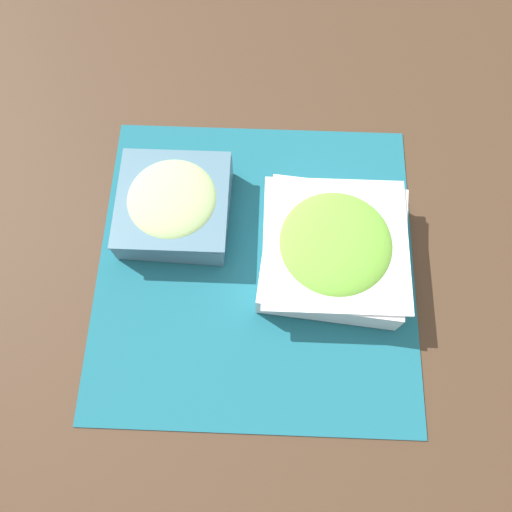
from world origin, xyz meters
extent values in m
plane|color=#422D1E|center=(0.00, 0.00, 0.00)|extent=(3.00, 3.00, 0.00)
cube|color=#195B6B|center=(0.00, 0.00, 0.00)|extent=(0.47, 0.46, 0.00)
cube|color=white|center=(-0.01, 0.11, 0.03)|extent=(0.21, 0.21, 0.05)
cube|color=white|center=(-0.01, 0.11, 0.06)|extent=(0.20, 0.20, 0.00)
ellipsoid|color=#6BAD38|center=(-0.01, 0.11, 0.05)|extent=(0.16, 0.16, 0.03)
cube|color=slate|center=(-0.08, -0.12, 0.03)|extent=(0.16, 0.16, 0.05)
cube|color=slate|center=(-0.08, -0.12, 0.05)|extent=(0.16, 0.16, 0.00)
ellipsoid|color=#A8CC7F|center=(-0.08, -0.12, 0.05)|extent=(0.13, 0.13, 0.03)
camera|label=1|loc=(0.25, 0.01, 0.69)|focal=35.00mm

